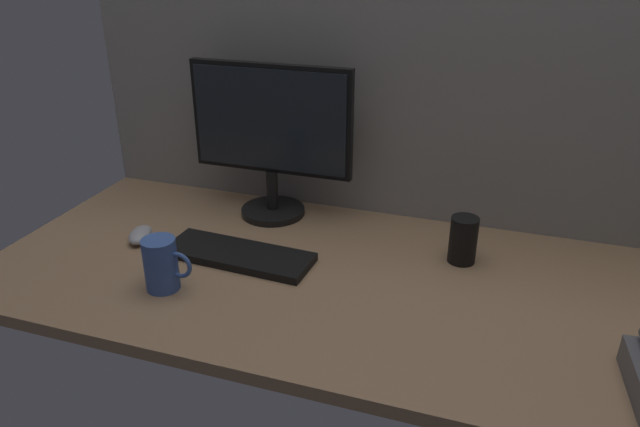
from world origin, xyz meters
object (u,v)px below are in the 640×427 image
object	(u,v)px
mouse	(141,235)
mug_black_travel	(463,240)
monitor	(271,133)
mug_ceramic_blue	(162,264)
keyboard	(239,255)

from	to	relation	value
mouse	mug_black_travel	xyz separation A→B (cm)	(80.40, 15.76, 4.15)
monitor	mug_ceramic_blue	distance (cm)	48.88
mouse	mug_ceramic_blue	size ratio (longest dim) A/B	0.78
mouse	mug_ceramic_blue	distance (cm)	26.04
keyboard	mouse	size ratio (longest dim) A/B	3.85
monitor	mug_black_travel	size ratio (longest dim) A/B	3.87
keyboard	mug_ceramic_blue	distance (cm)	20.92
keyboard	mug_black_travel	xyz separation A→B (cm)	(52.17, 16.16, 4.85)
mug_ceramic_blue	mug_black_travel	bearing A→B (deg)	28.54
keyboard	mug_ceramic_blue	bearing A→B (deg)	-116.40
monitor	mouse	bearing A→B (deg)	-134.41
monitor	keyboard	distance (cm)	35.55
monitor	mug_ceramic_blue	world-z (taller)	monitor
mouse	mug_ceramic_blue	world-z (taller)	mug_ceramic_blue
mug_black_travel	mug_ceramic_blue	xyz separation A→B (cm)	(-62.16, -33.80, 0.34)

